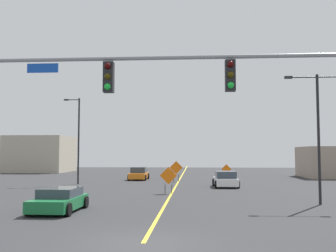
% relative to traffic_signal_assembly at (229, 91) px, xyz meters
% --- Properties ---
extents(ground, '(136.68, 136.68, 0.00)m').
position_rel_traffic_signal_assembly_xyz_m(ground, '(-2.86, 0.01, -5.04)').
color(ground, '#2D2D30').
extents(road_centre_stripe, '(0.16, 75.93, 0.01)m').
position_rel_traffic_signal_assembly_xyz_m(road_centre_stripe, '(-2.86, 37.98, -5.04)').
color(road_centre_stripe, yellow).
rests_on(road_centre_stripe, ground).
extents(traffic_signal_assembly, '(12.46, 0.44, 6.87)m').
position_rel_traffic_signal_assembly_xyz_m(traffic_signal_assembly, '(0.00, 0.00, 0.00)').
color(traffic_signal_assembly, gray).
rests_on(traffic_signal_assembly, ground).
extents(street_lamp_near_left, '(1.57, 0.24, 8.29)m').
position_rel_traffic_signal_assembly_xyz_m(street_lamp_near_left, '(-12.42, 23.93, -0.50)').
color(street_lamp_near_left, black).
rests_on(street_lamp_near_left, ground).
extents(street_lamp_far_left, '(3.77, 0.24, 7.60)m').
position_rel_traffic_signal_assembly_xyz_m(street_lamp_far_left, '(6.08, 10.32, -0.48)').
color(street_lamp_far_left, black).
rests_on(street_lamp_far_left, ground).
extents(construction_sign_median_near, '(1.28, 0.08, 1.96)m').
position_rel_traffic_signal_assembly_xyz_m(construction_sign_median_near, '(-3.09, 15.84, -3.81)').
color(construction_sign_median_near, orange).
rests_on(construction_sign_median_near, ground).
extents(construction_sign_left_lane, '(1.36, 0.24, 2.15)m').
position_rel_traffic_signal_assembly_xyz_m(construction_sign_left_lane, '(-3.09, 27.79, -3.67)').
color(construction_sign_left_lane, orange).
rests_on(construction_sign_left_lane, ground).
extents(construction_sign_right_shoulder, '(1.12, 0.15, 1.73)m').
position_rel_traffic_signal_assembly_xyz_m(construction_sign_right_shoulder, '(2.40, 31.41, -3.97)').
color(construction_sign_right_shoulder, orange).
rests_on(construction_sign_right_shoulder, ground).
extents(car_orange_mid, '(2.03, 4.03, 1.41)m').
position_rel_traffic_signal_assembly_xyz_m(car_orange_mid, '(-7.41, 30.69, -4.37)').
color(car_orange_mid, orange).
rests_on(car_orange_mid, ground).
extents(car_green_distant, '(2.17, 4.06, 1.20)m').
position_rel_traffic_signal_assembly_xyz_m(car_green_distant, '(-8.06, 6.68, -4.46)').
color(car_green_distant, '#196B38').
rests_on(car_green_distant, ground).
extents(car_white_passing, '(2.18, 3.86, 1.39)m').
position_rel_traffic_signal_assembly_xyz_m(car_white_passing, '(1.54, 21.78, -4.38)').
color(car_white_passing, white).
rests_on(car_white_passing, ground).
extents(roadside_building_west, '(9.04, 8.73, 5.64)m').
position_rel_traffic_signal_assembly_xyz_m(roadside_building_west, '(-25.63, 47.81, -2.22)').
color(roadside_building_west, '#B2A893').
rests_on(roadside_building_west, ground).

